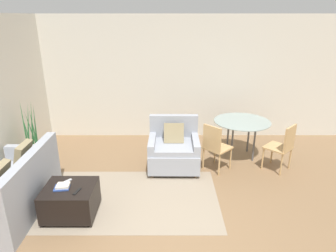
{
  "coord_description": "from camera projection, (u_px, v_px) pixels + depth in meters",
  "views": [
    {
      "loc": [
        0.02,
        -3.19,
        2.71
      ],
      "look_at": [
        0.05,
        2.11,
        0.75
      ],
      "focal_mm": 32.0,
      "sensor_mm": 36.0,
      "label": 1
    }
  ],
  "objects": [
    {
      "name": "area_rug",
      "position": [
        126.0,
        198.0,
        4.72
      ],
      "size": [
        2.85,
        1.7,
        0.01
      ],
      "color": "gray",
      "rests_on": "ground_plane"
    },
    {
      "name": "dining_chair_near_right",
      "position": [
        282.0,
        145.0,
        5.41
      ],
      "size": [
        0.59,
        0.59,
        0.9
      ],
      "color": "tan",
      "rests_on": "ground_plane"
    },
    {
      "name": "couch",
      "position": [
        11.0,
        192.0,
        4.33
      ],
      "size": [
        0.89,
        1.74,
        0.9
      ],
      "color": "#999EA8",
      "rests_on": "ground_plane"
    },
    {
      "name": "ground_plane",
      "position": [
        165.0,
        235.0,
        3.93
      ],
      "size": [
        20.0,
        20.0,
        0.0
      ],
      "primitive_type": "plane",
      "color": "brown"
    },
    {
      "name": "wall_back",
      "position": [
        166.0,
        78.0,
        6.77
      ],
      "size": [
        12.0,
        0.06,
        2.75
      ],
      "color": "beige",
      "rests_on": "ground_plane"
    },
    {
      "name": "dining_table",
      "position": [
        240.0,
        125.0,
        5.93
      ],
      "size": [
        1.11,
        1.11,
        0.76
      ],
      "color": "#8C9E99",
      "rests_on": "ground_plane"
    },
    {
      "name": "tv_remote_secondary",
      "position": [
        76.0,
        192.0,
        4.08
      ],
      "size": [
        0.08,
        0.17,
        0.01
      ],
      "color": "black",
      "rests_on": "ottoman"
    },
    {
      "name": "potted_plant",
      "position": [
        33.0,
        154.0,
        5.57
      ],
      "size": [
        0.38,
        0.38,
        1.34
      ],
      "color": "brown",
      "rests_on": "ground_plane"
    },
    {
      "name": "armchair",
      "position": [
        172.0,
        150.0,
        5.58
      ],
      "size": [
        0.93,
        0.84,
        0.94
      ],
      "color": "#999EA8",
      "rests_on": "ground_plane"
    },
    {
      "name": "dining_chair_near_left",
      "position": [
        214.0,
        145.0,
        5.4
      ],
      "size": [
        0.59,
        0.59,
        0.9
      ],
      "color": "tan",
      "rests_on": "ground_plane"
    },
    {
      "name": "ottoman",
      "position": [
        69.0,
        200.0,
        4.26
      ],
      "size": [
        0.71,
        0.64,
        0.45
      ],
      "color": "black",
      "rests_on": "ground_plane"
    },
    {
      "name": "book_stack",
      "position": [
        61.0,
        187.0,
        4.16
      ],
      "size": [
        0.23,
        0.2,
        0.05
      ],
      "color": "#2D478C",
      "rests_on": "ottoman"
    },
    {
      "name": "tv_remote_primary",
      "position": [
        66.0,
        181.0,
        4.34
      ],
      "size": [
        0.12,
        0.13,
        0.01
      ],
      "color": "#B7B7BC",
      "rests_on": "ottoman"
    }
  ]
}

